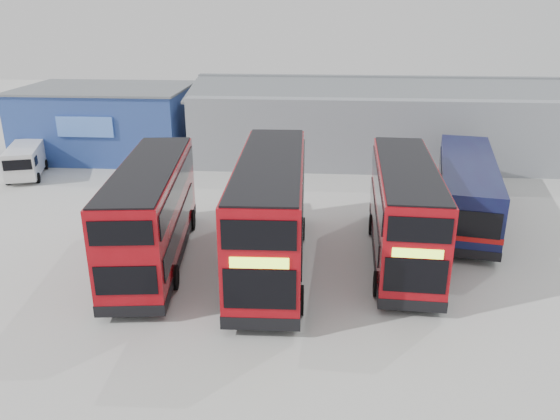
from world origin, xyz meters
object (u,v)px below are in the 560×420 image
object	(u,v)px
double_decker_left	(152,215)
single_decker_blue	(466,190)
double_decker_right	(404,213)
double_decker_centre	(271,214)
maintenance_shed	(398,120)
office_block	(108,121)
panel_van	(25,160)

from	to	relation	value
double_decker_left	single_decker_blue	world-z (taller)	double_decker_left
single_decker_blue	double_decker_right	bearing A→B (deg)	63.63
single_decker_blue	double_decker_centre	bearing A→B (deg)	44.20
maintenance_shed	double_decker_left	distance (m)	24.02
double_decker_left	double_decker_centre	bearing A→B (deg)	172.83
double_decker_left	double_decker_centre	distance (m)	5.23
office_block	double_decker_right	distance (m)	26.15
single_decker_blue	panel_van	world-z (taller)	single_decker_blue
maintenance_shed	panel_van	xyz separation A→B (m)	(-25.45, -8.18, -1.45)
maintenance_shed	double_decker_centre	world-z (taller)	maintenance_shed
panel_van	double_decker_right	bearing A→B (deg)	-42.65
maintenance_shed	single_decker_blue	size ratio (longest dim) A/B	2.50
office_block	double_decker_left	world-z (taller)	office_block
office_block	maintenance_shed	world-z (taller)	maintenance_shed
double_decker_centre	maintenance_shed	bearing A→B (deg)	66.91
double_decker_right	panel_van	size ratio (longest dim) A/B	2.08
single_decker_blue	panel_van	size ratio (longest dim) A/B	2.41
office_block	single_decker_blue	size ratio (longest dim) A/B	1.01
office_block	single_decker_blue	bearing A→B (deg)	-26.09
double_decker_right	double_decker_centre	bearing A→B (deg)	-165.76
double_decker_right	single_decker_blue	distance (m)	6.62
office_block	double_decker_centre	world-z (taller)	office_block
maintenance_shed	double_decker_right	size ratio (longest dim) A/B	2.89
double_decker_left	panel_van	xyz separation A→B (m)	(-12.31, 11.92, -1.07)
maintenance_shed	office_block	bearing A→B (deg)	-174.79
double_decker_right	double_decker_left	bearing A→B (deg)	-171.43
maintenance_shed	double_decker_centre	xyz separation A→B (m)	(-7.92, -20.15, -0.18)
office_block	panel_van	distance (m)	7.21
office_block	double_decker_right	bearing A→B (deg)	-40.43
double_decker_centre	panel_van	size ratio (longest dim) A/B	2.29
single_decker_blue	panel_van	distance (m)	27.91
office_block	panel_van	bearing A→B (deg)	-119.23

